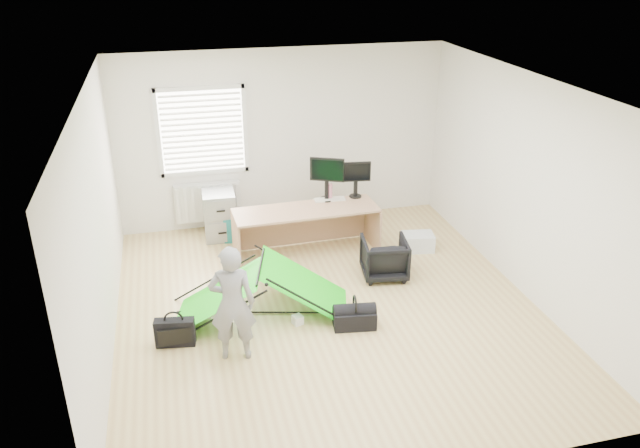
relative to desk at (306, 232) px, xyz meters
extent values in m
plane|color=tan|center=(-0.07, -1.49, -0.34)|extent=(5.50, 5.50, 0.00)
cube|color=silver|center=(-0.07, 1.26, 1.01)|extent=(5.00, 0.02, 2.70)
cube|color=silver|center=(-1.27, 1.22, 1.21)|extent=(1.20, 0.06, 1.20)
cube|color=silver|center=(-1.27, 1.18, 0.11)|extent=(1.00, 0.12, 0.60)
cube|color=tan|center=(0.00, 0.00, 0.00)|extent=(2.03, 0.71, 0.69)
cube|color=gray|center=(-1.13, 0.90, 0.02)|extent=(0.49, 0.64, 0.72)
cube|color=black|center=(0.37, 0.27, 0.58)|extent=(0.49, 0.30, 0.47)
cube|color=black|center=(0.80, 0.28, 0.54)|extent=(0.42, 0.14, 0.39)
cube|color=beige|center=(0.41, 0.24, 0.35)|extent=(0.45, 0.17, 0.02)
cylinder|color=#BA687C|center=(0.42, 0.29, 0.46)|extent=(0.07, 0.07, 0.23)
imported|color=black|center=(0.86, -0.89, -0.07)|extent=(0.66, 0.67, 0.54)
imported|color=gray|center=(-1.28, -2.18, 0.32)|extent=(0.53, 0.39, 1.32)
cube|color=silver|center=(1.59, -0.28, -0.22)|extent=(0.49, 0.38, 0.25)
cube|color=#1C7576|center=(-1.01, 0.65, -0.15)|extent=(0.34, 0.20, 0.38)
cube|color=black|center=(-1.90, -1.82, -0.18)|extent=(0.45, 0.20, 0.32)
cube|color=silver|center=(-0.50, -1.74, -0.29)|extent=(0.14, 0.14, 0.11)
cube|color=black|center=(0.13, -1.95, -0.24)|extent=(0.52, 0.31, 0.21)
camera|label=1|loc=(-1.74, -7.77, 3.75)|focal=35.00mm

